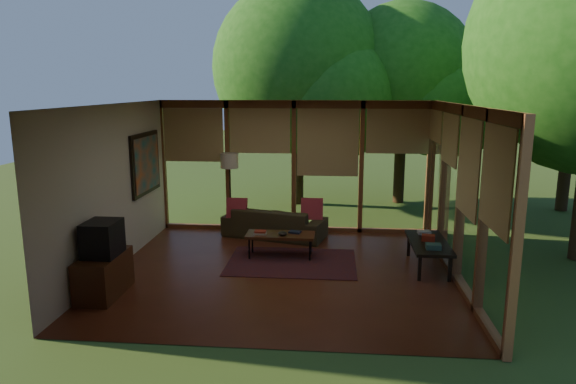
# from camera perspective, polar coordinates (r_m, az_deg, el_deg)

# --- Properties ---
(floor) EXTENTS (5.50, 5.50, 0.00)m
(floor) POSITION_cam_1_polar(r_m,az_deg,el_deg) (8.46, -0.69, -8.90)
(floor) COLOR maroon
(floor) RESTS_ON ground
(ceiling) EXTENTS (5.50, 5.50, 0.00)m
(ceiling) POSITION_cam_1_polar(r_m,az_deg,el_deg) (7.93, -0.74, 9.70)
(ceiling) COLOR white
(ceiling) RESTS_ON ground
(wall_left) EXTENTS (0.04, 5.00, 2.70)m
(wall_left) POSITION_cam_1_polar(r_m,az_deg,el_deg) (8.79, -18.84, 0.41)
(wall_left) COLOR beige
(wall_left) RESTS_ON ground
(wall_front) EXTENTS (5.50, 0.04, 2.70)m
(wall_front) POSITION_cam_1_polar(r_m,az_deg,el_deg) (5.68, -3.26, -4.94)
(wall_front) COLOR beige
(wall_front) RESTS_ON ground
(window_wall_back) EXTENTS (5.50, 0.12, 2.70)m
(window_wall_back) POSITION_cam_1_polar(r_m,az_deg,el_deg) (10.54, 0.66, 2.81)
(window_wall_back) COLOR brown
(window_wall_back) RESTS_ON ground
(window_wall_right) EXTENTS (0.12, 5.00, 2.70)m
(window_wall_right) POSITION_cam_1_polar(r_m,az_deg,el_deg) (8.28, 18.59, -0.25)
(window_wall_right) COLOR brown
(window_wall_right) RESTS_ON ground
(exterior_lawn) EXTENTS (40.00, 40.00, 0.00)m
(exterior_lawn) POSITION_cam_1_polar(r_m,az_deg,el_deg) (17.69, 29.01, 0.48)
(exterior_lawn) COLOR #36531F
(exterior_lawn) RESTS_ON ground
(tree_nw) EXTENTS (4.24, 4.24, 5.55)m
(tree_nw) POSITION_cam_1_polar(r_m,az_deg,el_deg) (13.05, 1.19, 13.63)
(tree_nw) COLOR #382614
(tree_nw) RESTS_ON ground
(tree_ne) EXTENTS (3.60, 3.60, 5.05)m
(tree_ne) POSITION_cam_1_polar(r_m,az_deg,el_deg) (13.49, 12.68, 12.54)
(tree_ne) COLOR #382614
(tree_ne) RESTS_ON ground
(tree_far) EXTENTS (2.73, 2.73, 4.25)m
(tree_far) POSITION_cam_1_polar(r_m,az_deg,el_deg) (13.93, 29.18, 9.82)
(tree_far) COLOR #382614
(tree_far) RESTS_ON ground
(rug) EXTENTS (2.18, 1.55, 0.01)m
(rug) POSITION_cam_1_polar(r_m,az_deg,el_deg) (8.91, 0.42, -7.79)
(rug) COLOR maroon
(rug) RESTS_ON floor
(sofa) EXTENTS (2.16, 1.29, 0.59)m
(sofa) POSITION_cam_1_polar(r_m,az_deg,el_deg) (10.30, -1.51, -3.40)
(sofa) COLOR #3C341E
(sofa) RESTS_ON floor
(pillow_left) EXTENTS (0.40, 0.22, 0.42)m
(pillow_left) POSITION_cam_1_polar(r_m,az_deg,el_deg) (10.29, -5.70, -1.82)
(pillow_left) COLOR maroon
(pillow_left) RESTS_ON sofa
(pillow_right) EXTENTS (0.43, 0.23, 0.45)m
(pillow_right) POSITION_cam_1_polar(r_m,az_deg,el_deg) (10.12, 2.68, -1.93)
(pillow_right) COLOR maroon
(pillow_right) RESTS_ON sofa
(ct_book_lower) EXTENTS (0.23, 0.19, 0.03)m
(ct_book_lower) POSITION_cam_1_polar(r_m,az_deg,el_deg) (9.05, -3.10, -4.59)
(ct_book_lower) COLOR #ADA49D
(ct_book_lower) RESTS_ON coffee_table
(ct_book_upper) EXTENTS (0.20, 0.15, 0.03)m
(ct_book_upper) POSITION_cam_1_polar(r_m,az_deg,el_deg) (9.04, -3.10, -4.41)
(ct_book_upper) COLOR maroon
(ct_book_upper) RESTS_ON coffee_table
(ct_book_side) EXTENTS (0.23, 0.19, 0.03)m
(ct_book_side) POSITION_cam_1_polar(r_m,az_deg,el_deg) (9.11, 0.77, -4.47)
(ct_book_side) COLOR black
(ct_book_side) RESTS_ON coffee_table
(ct_bowl) EXTENTS (0.16, 0.16, 0.07)m
(ct_bowl) POSITION_cam_1_polar(r_m,az_deg,el_deg) (8.95, -0.60, -4.63)
(ct_bowl) COLOR black
(ct_bowl) RESTS_ON coffee_table
(media_cabinet) EXTENTS (0.50, 1.00, 0.60)m
(media_cabinet) POSITION_cam_1_polar(r_m,az_deg,el_deg) (7.96, -19.78, -8.67)
(media_cabinet) COLOR #4B2714
(media_cabinet) RESTS_ON floor
(television) EXTENTS (0.45, 0.55, 0.50)m
(television) POSITION_cam_1_polar(r_m,az_deg,el_deg) (7.78, -19.92, -4.87)
(television) COLOR black
(television) RESTS_ON media_cabinet
(console_book_a) EXTENTS (0.23, 0.17, 0.08)m
(console_book_a) POSITION_cam_1_polar(r_m,az_deg,el_deg) (8.44, 15.85, -5.84)
(console_book_a) COLOR #2E5149
(console_book_a) RESTS_ON side_console
(console_book_b) EXTENTS (0.24, 0.19, 0.10)m
(console_book_b) POSITION_cam_1_polar(r_m,az_deg,el_deg) (8.86, 15.32, -4.93)
(console_book_b) COLOR maroon
(console_book_b) RESTS_ON side_console
(console_book_c) EXTENTS (0.22, 0.17, 0.06)m
(console_book_c) POSITION_cam_1_polar(r_m,az_deg,el_deg) (9.24, 14.89, -4.35)
(console_book_c) COLOR #ADA49D
(console_book_c) RESTS_ON side_console
(floor_lamp) EXTENTS (0.36, 0.36, 1.65)m
(floor_lamp) POSITION_cam_1_polar(r_m,az_deg,el_deg) (10.46, -6.52, 2.98)
(floor_lamp) COLOR black
(floor_lamp) RESTS_ON floor
(coffee_table) EXTENTS (1.20, 0.50, 0.43)m
(coffee_table) POSITION_cam_1_polar(r_m,az_deg,el_deg) (9.07, -0.85, -4.87)
(coffee_table) COLOR #4B2714
(coffee_table) RESTS_ON floor
(side_console) EXTENTS (0.60, 1.40, 0.46)m
(side_console) POSITION_cam_1_polar(r_m,az_deg,el_deg) (8.84, 15.35, -5.61)
(side_console) COLOR black
(side_console) RESTS_ON floor
(wall_painting) EXTENTS (0.06, 1.35, 1.15)m
(wall_painting) POSITION_cam_1_polar(r_m,az_deg,el_deg) (10.02, -15.52, 3.09)
(wall_painting) COLOR black
(wall_painting) RESTS_ON wall_left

